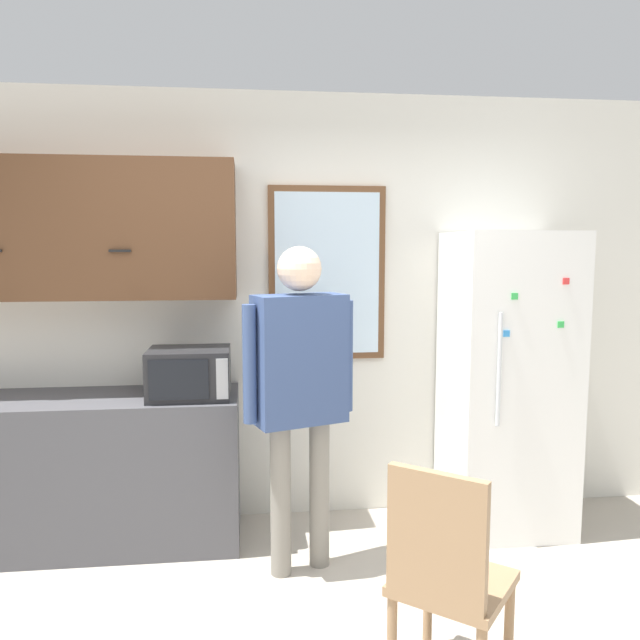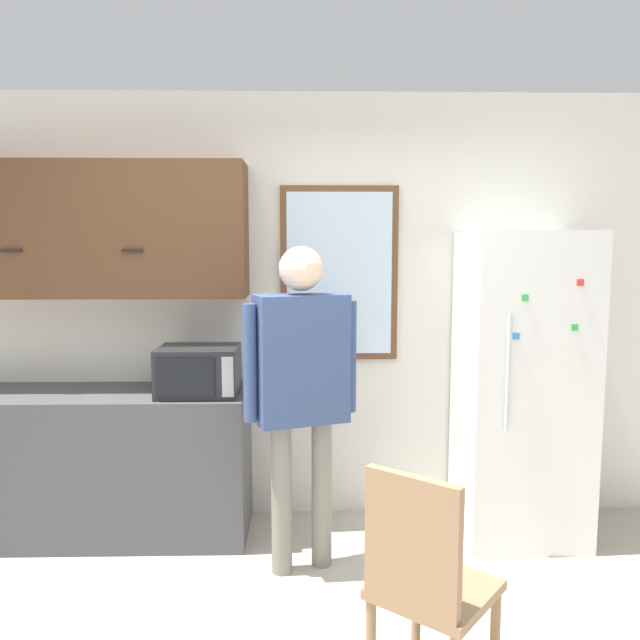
# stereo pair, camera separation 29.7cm
# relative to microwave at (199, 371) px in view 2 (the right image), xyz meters

# --- Properties ---
(back_wall) EXTENTS (6.00, 0.06, 2.70)m
(back_wall) POSITION_rel_microwave_xyz_m (0.52, 0.39, 0.32)
(back_wall) COLOR silver
(back_wall) RESTS_ON ground_plane
(counter) EXTENTS (1.96, 0.59, 0.88)m
(counter) POSITION_rel_microwave_xyz_m (-0.70, 0.06, -0.58)
(counter) COLOR #4C4C51
(counter) RESTS_ON ground_plane
(upper_cabinets) EXTENTS (1.96, 0.37, 0.80)m
(upper_cabinets) POSITION_rel_microwave_xyz_m (-0.70, 0.18, 0.82)
(upper_cabinets) COLOR #51331E
(microwave) EXTENTS (0.46, 0.38, 0.28)m
(microwave) POSITION_rel_microwave_xyz_m (0.00, 0.00, 0.00)
(microwave) COLOR #232326
(microwave) RESTS_ON counter
(person) EXTENTS (0.60, 0.36, 1.75)m
(person) POSITION_rel_microwave_xyz_m (0.61, -0.37, 0.05)
(person) COLOR gray
(person) RESTS_ON ground_plane
(refrigerator) EXTENTS (0.71, 0.67, 1.84)m
(refrigerator) POSITION_rel_microwave_xyz_m (1.92, 0.03, -0.11)
(refrigerator) COLOR white
(refrigerator) RESTS_ON ground_plane
(chair) EXTENTS (0.58, 0.58, 0.94)m
(chair) POSITION_rel_microwave_xyz_m (1.08, -1.41, -0.51)
(chair) COLOR #997551
(chair) RESTS_ON ground_plane
(window) EXTENTS (0.74, 0.05, 1.10)m
(window) POSITION_rel_microwave_xyz_m (0.84, 0.34, 0.55)
(window) COLOR brown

